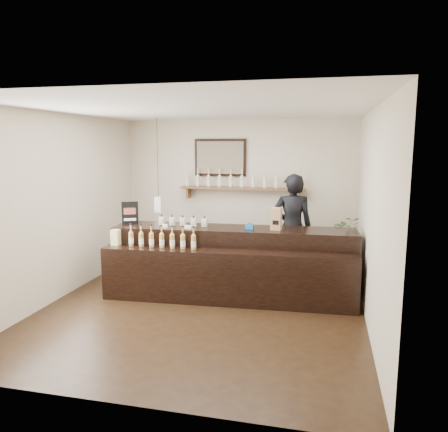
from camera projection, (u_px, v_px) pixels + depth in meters
name	position (u px, v px, depth m)	size (l,w,h in m)	color
ground	(204.00, 307.00, 6.34)	(5.00, 5.00, 0.00)	black
room_shell	(203.00, 190.00, 6.07)	(5.00, 5.00, 5.00)	beige
back_wall_decor	(229.00, 175.00, 8.37)	(2.66, 0.96, 1.69)	brown
counter	(231.00, 265.00, 6.74)	(3.79, 1.20, 1.23)	black
promo_sign	(130.00, 213.00, 7.05)	(0.25, 0.13, 0.37)	black
paper_bag	(276.00, 219.00, 6.58)	(0.17, 0.14, 0.34)	#9C754B
tape_dispenser	(249.00, 226.00, 6.68)	(0.13, 0.07, 0.10)	#1860A8
side_cabinet	(344.00, 266.00, 7.13)	(0.44, 0.55, 0.72)	brown
potted_plant	(345.00, 231.00, 7.03)	(0.43, 0.37, 0.47)	#376F2C
shopkeeper	(292.00, 221.00, 7.41)	(0.76, 0.50, 2.09)	black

